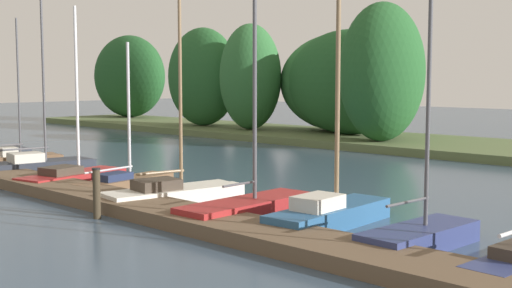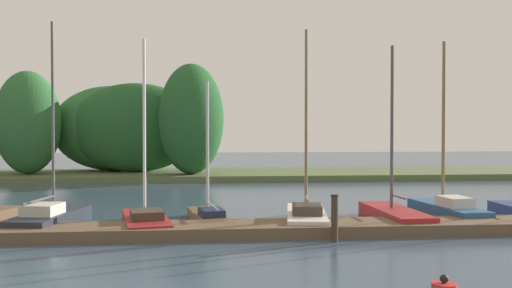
{
  "view_description": "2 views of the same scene",
  "coord_description": "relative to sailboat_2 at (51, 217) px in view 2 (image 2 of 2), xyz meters",
  "views": [
    {
      "loc": [
        15.61,
        2.63,
        3.7
      ],
      "look_at": [
        2.28,
        16.24,
        1.82
      ],
      "focal_mm": 47.35,
      "sensor_mm": 36.0,
      "label": 1
    },
    {
      "loc": [
        -3.25,
        -2.53,
        3.12
      ],
      "look_at": [
        -1.47,
        16.24,
        2.7
      ],
      "focal_mm": 37.23,
      "sensor_mm": 36.0,
      "label": 2
    }
  ],
  "objects": [
    {
      "name": "dock_pier",
      "position": [
        8.27,
        -1.77,
        -0.19
      ],
      "size": [
        31.17,
        1.8,
        0.35
      ],
      "color": "brown",
      "rests_on": "ground"
    },
    {
      "name": "far_shore",
      "position": [
        -4.13,
        19.21,
        2.68
      ],
      "size": [
        71.84,
        9.0,
        7.57
      ],
      "color": "#56663D",
      "rests_on": "ground"
    },
    {
      "name": "sailboat_2",
      "position": [
        0.0,
        0.0,
        0.0
      ],
      "size": [
        1.91,
        4.23,
        6.73
      ],
      "rotation": [
        0.0,
        0.0,
        1.41
      ],
      "color": "#232833",
      "rests_on": "ground"
    },
    {
      "name": "sailboat_3",
      "position": [
        3.05,
        -0.36,
        -0.05
      ],
      "size": [
        2.02,
        4.36,
        6.16
      ],
      "rotation": [
        0.0,
        0.0,
        1.76
      ],
      "color": "maroon",
      "rests_on": "ground"
    },
    {
      "name": "sailboat_4",
      "position": [
        5.11,
        0.36,
        -0.09
      ],
      "size": [
        1.59,
        4.11,
        4.87
      ],
      "rotation": [
        0.0,
        0.0,
        1.73
      ],
      "color": "brown",
      "rests_on": "ground"
    },
    {
      "name": "sailboat_5",
      "position": [
        8.39,
        -0.16,
        -0.02
      ],
      "size": [
        1.88,
        4.54,
        6.6
      ],
      "rotation": [
        0.0,
        0.0,
        1.42
      ],
      "color": "silver",
      "rests_on": "ground"
    },
    {
      "name": "sailboat_6",
      "position": [
        11.44,
        -0.04,
        -0.05
      ],
      "size": [
        1.33,
        4.52,
        6.11
      ],
      "rotation": [
        0.0,
        0.0,
        1.6
      ],
      "color": "maroon",
      "rests_on": "ground"
    },
    {
      "name": "sailboat_7",
      "position": [
        13.63,
        0.6,
        0.03
      ],
      "size": [
        1.41,
        4.4,
        6.41
      ],
      "rotation": [
        0.0,
        0.0,
        1.64
      ],
      "color": "#285684",
      "rests_on": "ground"
    },
    {
      "name": "mooring_piling_1",
      "position": [
        8.66,
        -3.02,
        0.31
      ],
      "size": [
        0.23,
        0.23,
        1.35
      ],
      "color": "#3D3323",
      "rests_on": "ground"
    }
  ]
}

